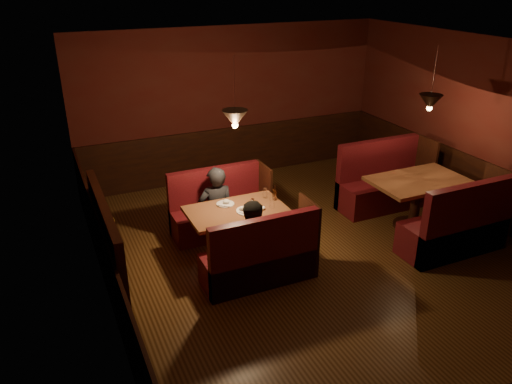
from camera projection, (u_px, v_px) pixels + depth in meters
name	position (u px, v px, depth m)	size (l,w,h in m)	color
room	(309.00, 194.00, 6.72)	(6.02, 7.02, 2.92)	#3E240C
main_table	(238.00, 220.00, 7.06)	(1.38, 0.84, 0.97)	brown
main_bench_far	(220.00, 212.00, 7.81)	(1.52, 0.54, 1.04)	#3D100D
main_bench_near	(262.00, 261.00, 6.51)	(1.52, 0.54, 1.04)	#3D100D
second_table	(417.00, 192.00, 7.83)	(1.48, 0.94, 0.83)	brown
second_bench_far	(382.00, 186.00, 8.67)	(1.63, 0.61, 1.16)	#3D100D
second_bench_near	(458.00, 230.00, 7.21)	(1.63, 0.61, 1.16)	#3D100D
diner_a	(216.00, 193.00, 7.45)	(0.55, 0.36, 1.51)	black
diner_b	(256.00, 228.00, 6.55)	(0.69, 0.54, 1.42)	black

